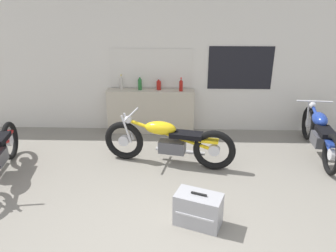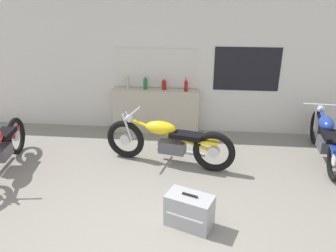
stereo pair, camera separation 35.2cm
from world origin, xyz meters
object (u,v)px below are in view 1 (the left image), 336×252
bottle_center (159,85)px  motorcycle_yellow (168,141)px  bottle_leftmost (121,83)px  motorcycle_blue (320,133)px  bottle_left_center (140,83)px  bottle_right_center (181,85)px  hard_case_silver (198,209)px

bottle_center → motorcycle_yellow: 1.52m
bottle_leftmost → motorcycle_blue: bearing=-15.0°
bottle_left_center → motorcycle_yellow: 1.62m
bottle_left_center → bottle_right_center: (0.81, -0.07, -0.01)m
bottle_left_center → bottle_center: bottle_left_center is taller
motorcycle_blue → bottle_center: bearing=161.6°
motorcycle_blue → hard_case_silver: bearing=-138.4°
bottle_leftmost → bottle_right_center: (1.18, -0.09, -0.01)m
motorcycle_yellow → motorcycle_blue: size_ratio=1.10×
bottle_right_center → motorcycle_blue: 2.65m
bottle_right_center → motorcycle_blue: bearing=-19.9°
bottle_center → bottle_right_center: 0.45m
motorcycle_blue → bottle_right_center: bearing=160.1°
bottle_leftmost → motorcycle_yellow: size_ratio=0.13×
bottle_center → motorcycle_blue: 3.08m
motorcycle_blue → motorcycle_yellow: bearing=-170.7°
bottle_left_center → motorcycle_yellow: bearing=-66.7°
bottle_left_center → hard_case_silver: 3.19m
bottle_left_center → motorcycle_yellow: size_ratio=0.13×
bottle_left_center → motorcycle_yellow: (0.59, -1.38, -0.61)m
bottle_leftmost → hard_case_silver: size_ratio=0.46×
bottle_right_center → motorcycle_yellow: (-0.22, -1.31, -0.60)m
motorcycle_blue → bottle_left_center: bearing=163.8°
motorcycle_yellow → hard_case_silver: size_ratio=3.45×
bottle_right_center → motorcycle_yellow: bottle_right_center is taller
bottle_left_center → motorcycle_blue: 3.43m
bottle_right_center → bottle_center: bearing=170.0°
motorcycle_yellow → motorcycle_blue: motorcycle_yellow is taller
bottle_center → motorcycle_blue: (2.87, -0.95, -0.59)m
bottle_leftmost → bottle_center: bottle_leftmost is taller
bottle_leftmost → bottle_left_center: bottle_leftmost is taller
bottle_center → motorcycle_yellow: size_ratio=0.11×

